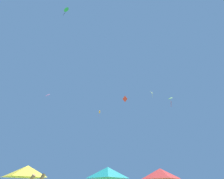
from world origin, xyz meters
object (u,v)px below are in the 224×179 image
object	(u,v)px
canopy_tent_red	(161,174)
kite_white_box	(151,92)
canopy_tent_teal	(108,173)
kite_orange_box	(100,112)
kite_green_delta	(66,10)
canopy_tent_yellow	(26,171)
kite_pink_diamond	(47,95)
kite_red_diamond	(125,99)
kite_lime_delta	(171,99)

from	to	relation	value
canopy_tent_red	kite_white_box	bearing A→B (deg)	65.74
canopy_tent_teal	kite_orange_box	bearing A→B (deg)	99.27
kite_green_delta	kite_orange_box	world-z (taller)	kite_green_delta
kite_white_box	canopy_tent_yellow	bearing A→B (deg)	-142.16
kite_green_delta	kite_pink_diamond	xyz separation A→B (m)	(-4.36, 11.73, -10.10)
kite_white_box	kite_pink_diamond	world-z (taller)	kite_white_box
kite_orange_box	kite_red_diamond	bearing A→B (deg)	31.34
kite_white_box	kite_lime_delta	world-z (taller)	kite_white_box
kite_green_delta	canopy_tent_yellow	bearing A→B (deg)	101.55
canopy_tent_yellow	kite_white_box	size ratio (longest dim) A/B	1.85
canopy_tent_yellow	kite_green_delta	size ratio (longest dim) A/B	1.94
kite_green_delta	kite_red_diamond	world-z (taller)	kite_green_delta
kite_white_box	kite_pink_diamond	xyz separation A→B (m)	(-26.51, -13.52, -10.73)
canopy_tent_yellow	kite_green_delta	world-z (taller)	kite_green_delta
kite_red_diamond	kite_pink_diamond	distance (m)	22.14
canopy_tent_teal	kite_orange_box	distance (m)	18.72
kite_orange_box	kite_green_delta	bearing A→B (deg)	-106.64
kite_orange_box	kite_white_box	bearing A→B (deg)	20.06
canopy_tent_teal	kite_lime_delta	bearing A→B (deg)	36.16
kite_green_delta	kite_white_box	distance (m)	33.59
canopy_tent_red	canopy_tent_teal	bearing A→B (deg)	-173.54
canopy_tent_red	kite_red_diamond	bearing A→B (deg)	94.33
kite_green_delta	kite_lime_delta	world-z (taller)	kite_green_delta
kite_white_box	kite_red_diamond	size ratio (longest dim) A/B	1.49
kite_green_delta	kite_pink_diamond	bearing A→B (deg)	110.39
canopy_tent_yellow	kite_green_delta	distance (m)	24.61
kite_pink_diamond	kite_white_box	bearing A→B (deg)	27.01
kite_pink_diamond	canopy_tent_red	bearing A→B (deg)	-12.77
kite_lime_delta	kite_red_diamond	size ratio (longest dim) A/B	2.04
canopy_tent_yellow	canopy_tent_red	bearing A→B (deg)	2.17
kite_pink_diamond	kite_orange_box	bearing A→B (deg)	36.66
canopy_tent_yellow	kite_white_box	bearing A→B (deg)	37.84
canopy_tent_teal	kite_pink_diamond	distance (m)	18.86
canopy_tent_teal	kite_green_delta	size ratio (longest dim) A/B	1.88
canopy_tent_red	kite_green_delta	bearing A→B (deg)	-152.03
canopy_tent_red	kite_orange_box	size ratio (longest dim) A/B	2.56
canopy_tent_red	canopy_tent_teal	distance (m)	6.43
canopy_tent_teal	kite_pink_diamond	xyz separation A→B (m)	(-12.14, 4.92, 13.56)
kite_green_delta	kite_red_diamond	distance (m)	27.14
canopy_tent_red	kite_lime_delta	distance (m)	23.89
canopy_tent_yellow	canopy_tent_teal	world-z (taller)	canopy_tent_yellow
canopy_tent_red	kite_orange_box	bearing A→B (deg)	125.67
canopy_tent_teal	kite_red_diamond	xyz separation A→B (m)	(5.17, 16.84, 20.53)
canopy_tent_yellow	canopy_tent_red	world-z (taller)	canopy_tent_yellow
kite_green_delta	kite_orange_box	bearing A→B (deg)	73.36
kite_lime_delta	canopy_tent_yellow	bearing A→B (deg)	-154.98
canopy_tent_yellow	kite_orange_box	bearing A→B (deg)	59.80
kite_red_diamond	canopy_tent_red	bearing A→B (deg)	-85.67
kite_red_diamond	kite_orange_box	bearing A→B (deg)	-148.66
canopy_tent_red	kite_orange_box	distance (m)	20.01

